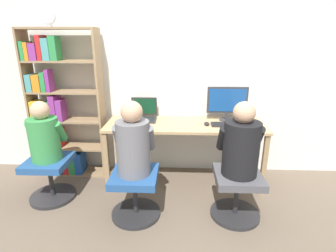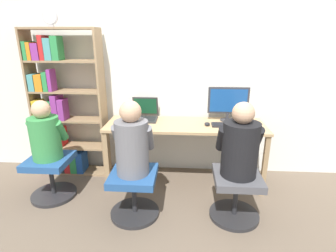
# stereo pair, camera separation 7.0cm
# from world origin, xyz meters

# --- Properties ---
(ground_plane) EXTENTS (14.00, 14.00, 0.00)m
(ground_plane) POSITION_xyz_m (0.00, 0.00, 0.00)
(ground_plane) COLOR brown
(wall_back) EXTENTS (10.00, 0.05, 2.60)m
(wall_back) POSITION_xyz_m (0.00, 0.66, 1.30)
(wall_back) COLOR silver
(wall_back) RESTS_ON ground_plane
(desk) EXTENTS (1.83, 0.59, 0.74)m
(desk) POSITION_xyz_m (0.00, 0.30, 0.66)
(desk) COLOR tan
(desk) RESTS_ON ground_plane
(desktop_monitor) EXTENTS (0.48, 0.16, 0.41)m
(desktop_monitor) POSITION_xyz_m (0.50, 0.45, 0.96)
(desktop_monitor) COLOR #333338
(desktop_monitor) RESTS_ON desk
(laptop) EXTENTS (0.31, 0.33, 0.26)m
(laptop) POSITION_xyz_m (-0.50, 0.45, 0.80)
(laptop) COLOR #2D2D30
(laptop) RESTS_ON desk
(keyboard) EXTENTS (0.43, 0.14, 0.03)m
(keyboard) POSITION_xyz_m (0.52, 0.25, 0.76)
(keyboard) COLOR #232326
(keyboard) RESTS_ON desk
(computer_mouse_by_keyboard) EXTENTS (0.06, 0.10, 0.03)m
(computer_mouse_by_keyboard) POSITION_xyz_m (0.25, 0.26, 0.76)
(computer_mouse_by_keyboard) COLOR black
(computer_mouse_by_keyboard) RESTS_ON desk
(office_chair_left) EXTENTS (0.49, 0.49, 0.47)m
(office_chair_left) POSITION_xyz_m (0.50, -0.36, 0.27)
(office_chair_left) COLOR #262628
(office_chair_left) RESTS_ON ground_plane
(office_chair_right) EXTENTS (0.49, 0.49, 0.47)m
(office_chair_right) POSITION_xyz_m (-0.48, -0.40, 0.27)
(office_chair_right) COLOR #262628
(office_chair_right) RESTS_ON ground_plane
(person_at_monitor) EXTENTS (0.41, 0.35, 0.70)m
(person_at_monitor) POSITION_xyz_m (0.50, -0.36, 0.77)
(person_at_monitor) COLOR black
(person_at_monitor) RESTS_ON office_chair_left
(person_at_laptop) EXTENTS (0.38, 0.34, 0.70)m
(person_at_laptop) POSITION_xyz_m (-0.48, -0.39, 0.77)
(person_at_laptop) COLOR slate
(person_at_laptop) RESTS_ON office_chair_right
(bookshelf) EXTENTS (0.88, 0.26, 1.80)m
(bookshelf) POSITION_xyz_m (-1.55, 0.43, 0.82)
(bookshelf) COLOR #997A56
(bookshelf) RESTS_ON ground_plane
(desk_clock) EXTENTS (0.17, 0.03, 0.19)m
(desk_clock) POSITION_xyz_m (-1.49, 0.38, 1.90)
(desk_clock) COLOR #B2B2B7
(desk_clock) RESTS_ON bookshelf
(office_chair_side) EXTENTS (0.49, 0.49, 0.47)m
(office_chair_side) POSITION_xyz_m (-1.45, -0.14, 0.27)
(office_chair_side) COLOR #262628
(office_chair_side) RESTS_ON ground_plane
(person_near_shelf) EXTENTS (0.37, 0.32, 0.63)m
(person_near_shelf) POSITION_xyz_m (-1.45, -0.13, 0.74)
(person_near_shelf) COLOR #388C47
(person_near_shelf) RESTS_ON office_chair_side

